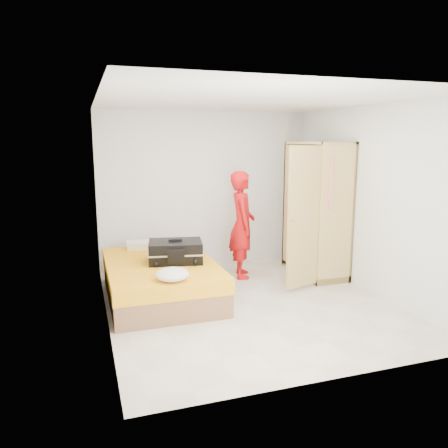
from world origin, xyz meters
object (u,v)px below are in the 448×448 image
object	(u,v)px
bed	(161,280)
round_cushion	(172,274)
wardrobe	(315,213)
suitcase	(175,252)
person	(242,225)

from	to	relation	value
bed	round_cushion	distance (m)	0.89
bed	wardrobe	xyz separation A→B (m)	(2.50, 0.27, 0.75)
suitcase	person	bearing A→B (deg)	37.10
round_cushion	wardrobe	bearing A→B (deg)	23.86
bed	round_cushion	xyz separation A→B (m)	(-0.00, -0.83, 0.32)
bed	person	bearing A→B (deg)	21.88
wardrobe	suitcase	size ratio (longest dim) A/B	2.60
suitcase	round_cushion	bearing A→B (deg)	-94.16
round_cushion	bed	bearing A→B (deg)	89.67
person	round_cushion	xyz separation A→B (m)	(-1.39, -1.39, -0.26)
wardrobe	person	distance (m)	1.17
bed	round_cushion	bearing A→B (deg)	-90.33
person	round_cushion	bearing A→B (deg)	148.57
bed	suitcase	world-z (taller)	suitcase
wardrobe	suitcase	xyz separation A→B (m)	(-2.30, -0.32, -0.36)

